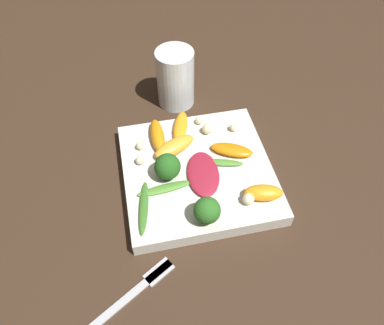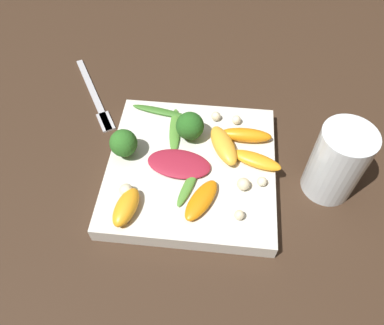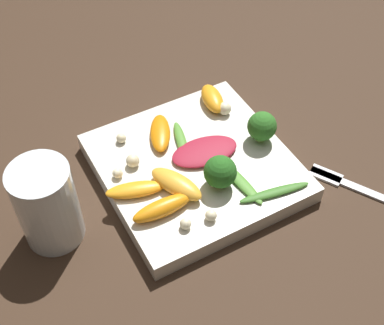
{
  "view_description": "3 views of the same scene",
  "coord_description": "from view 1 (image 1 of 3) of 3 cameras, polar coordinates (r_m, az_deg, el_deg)",
  "views": [
    {
      "loc": [
        0.09,
        0.37,
        0.5
      ],
      "look_at": [
        0.01,
        0.0,
        0.04
      ],
      "focal_mm": 35.0,
      "sensor_mm": 36.0,
      "label": 1
    },
    {
      "loc": [
        -0.32,
        -0.03,
        0.46
      ],
      "look_at": [
        -0.01,
        -0.0,
        0.04
      ],
      "focal_mm": 35.0,
      "sensor_mm": 36.0,
      "label": 2
    },
    {
      "loc": [
        0.41,
        -0.23,
        0.55
      ],
      "look_at": [
        0.01,
        -0.01,
        0.04
      ],
      "focal_mm": 50.0,
      "sensor_mm": 36.0,
      "label": 3
    }
  ],
  "objects": [
    {
      "name": "broccoli_floret_0",
      "position": [
        0.54,
        2.31,
        -7.34
      ],
      "size": [
        0.04,
        0.04,
        0.04
      ],
      "color": "#84AD5B",
      "rests_on": "plate"
    },
    {
      "name": "orange_segment_3",
      "position": [
        0.63,
        6.07,
        1.9
      ],
      "size": [
        0.08,
        0.06,
        0.01
      ],
      "color": "orange",
      "rests_on": "plate"
    },
    {
      "name": "drinking_glass",
      "position": [
        0.73,
        -2.52,
        12.73
      ],
      "size": [
        0.07,
        0.07,
        0.11
      ],
      "color": "white",
      "rests_on": "ground_plane"
    },
    {
      "name": "fork",
      "position": [
        0.54,
        -9.74,
        -19.56
      ],
      "size": [
        0.17,
        0.11,
        0.01
      ],
      "color": "#B2B2B7",
      "rests_on": "ground_plane"
    },
    {
      "name": "orange_segment_0",
      "position": [
        0.63,
        -2.7,
        2.45
      ],
      "size": [
        0.08,
        0.06,
        0.02
      ],
      "color": "#FCAD33",
      "rests_on": "plate"
    },
    {
      "name": "macadamia_nut_2",
      "position": [
        0.67,
        6.29,
        5.32
      ],
      "size": [
        0.01,
        0.01,
        0.01
      ],
      "color": "beige",
      "rests_on": "plate"
    },
    {
      "name": "ground_plane",
      "position": [
        0.63,
        0.84,
        -2.27
      ],
      "size": [
        2.4,
        2.4,
        0.0
      ],
      "primitive_type": "plane",
      "color": "#382619"
    },
    {
      "name": "macadamia_nut_1",
      "position": [
        0.66,
        2.29,
        5.13
      ],
      "size": [
        0.02,
        0.02,
        0.02
      ],
      "color": "beige",
      "rests_on": "plate"
    },
    {
      "name": "radicchio_leaf_0",
      "position": [
        0.6,
        1.72,
        -1.7
      ],
      "size": [
        0.06,
        0.1,
        0.01
      ],
      "color": "maroon",
      "rests_on": "plate"
    },
    {
      "name": "macadamia_nut_5",
      "position": [
        0.62,
        -7.95,
        0.33
      ],
      "size": [
        0.01,
        0.01,
        0.01
      ],
      "color": "beige",
      "rests_on": "plate"
    },
    {
      "name": "broccoli_floret_1",
      "position": [
        0.58,
        -3.76,
        -0.65
      ],
      "size": [
        0.04,
        0.04,
        0.05
      ],
      "color": "#7A9E51",
      "rests_on": "plate"
    },
    {
      "name": "arugula_sprig_1",
      "position": [
        0.57,
        -7.38,
        -6.8
      ],
      "size": [
        0.03,
        0.1,
        0.01
      ],
      "color": "#3D7528",
      "rests_on": "plate"
    },
    {
      "name": "plate",
      "position": [
        0.62,
        0.85,
        -1.56
      ],
      "size": [
        0.24,
        0.24,
        0.03
      ],
      "color": "silver",
      "rests_on": "ground_plane"
    },
    {
      "name": "orange_segment_2",
      "position": [
        0.66,
        -1.76,
        5.52
      ],
      "size": [
        0.05,
        0.08,
        0.01
      ],
      "color": "orange",
      "rests_on": "plate"
    },
    {
      "name": "macadamia_nut_0",
      "position": [
        0.68,
        1.09,
        6.41
      ],
      "size": [
        0.01,
        0.01,
        0.01
      ],
      "color": "beige",
      "rests_on": "plate"
    },
    {
      "name": "macadamia_nut_4",
      "position": [
        0.57,
        8.56,
        -5.52
      ],
      "size": [
        0.02,
        0.02,
        0.02
      ],
      "color": "beige",
      "rests_on": "plate"
    },
    {
      "name": "orange_segment_1",
      "position": [
        0.58,
        10.83,
        -4.55
      ],
      "size": [
        0.06,
        0.04,
        0.02
      ],
      "color": "orange",
      "rests_on": "plate"
    },
    {
      "name": "arugula_sprig_0",
      "position": [
        0.62,
        4.47,
        0.22
      ],
      "size": [
        0.07,
        0.03,
        0.01
      ],
      "color": "#518E33",
      "rests_on": "plate"
    },
    {
      "name": "arugula_sprig_2",
      "position": [
        0.58,
        -4.13,
        -3.95
      ],
      "size": [
        0.09,
        0.02,
        0.01
      ],
      "color": "#518E33",
      "rests_on": "plate"
    },
    {
      "name": "orange_segment_4",
      "position": [
        0.65,
        -5.28,
        4.12
      ],
      "size": [
        0.02,
        0.08,
        0.02
      ],
      "color": "orange",
      "rests_on": "plate"
    },
    {
      "name": "macadamia_nut_3",
      "position": [
        0.64,
        -7.92,
        2.56
      ],
      "size": [
        0.01,
        0.01,
        0.01
      ],
      "color": "beige",
      "rests_on": "plate"
    }
  ]
}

